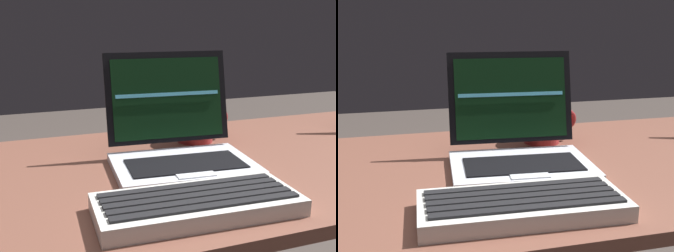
{
  "view_description": "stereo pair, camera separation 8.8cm",
  "coord_description": "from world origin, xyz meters",
  "views": [
    {
      "loc": [
        -0.27,
        -0.81,
        1.03
      ],
      "look_at": [
        0.02,
        -0.01,
        0.81
      ],
      "focal_mm": 45.76,
      "sensor_mm": 36.0,
      "label": 1
    },
    {
      "loc": [
        -0.18,
        -0.84,
        1.03
      ],
      "look_at": [
        0.02,
        -0.01,
        0.81
      ],
      "focal_mm": 45.76,
      "sensor_mm": 36.0,
      "label": 2
    }
  ],
  "objects": [
    {
      "name": "desk",
      "position": [
        0.0,
        0.0,
        0.62
      ],
      "size": [
        1.76,
        0.66,
        0.72
      ],
      "color": "brown",
      "rests_on": "ground"
    },
    {
      "name": "laptop_front",
      "position": [
        0.06,
        0.02,
        0.77
      ],
      "size": [
        0.31,
        0.28,
        0.24
      ],
      "color": "silver",
      "rests_on": "desk"
    },
    {
      "name": "external_keyboard",
      "position": [
        -0.0,
        -0.22,
        0.73
      ],
      "size": [
        0.34,
        0.15,
        0.03
      ],
      "color": "silver",
      "rests_on": "desk"
    },
    {
      "name": "coffee_mug",
      "position": [
        0.17,
        0.17,
        0.77
      ],
      "size": [
        0.14,
        0.09,
        0.1
      ],
      "color": "#B33033",
      "rests_on": "desk"
    }
  ]
}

